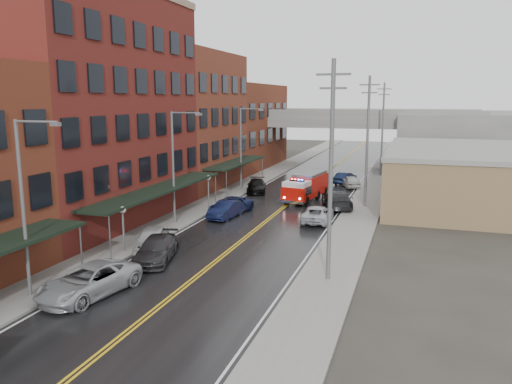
% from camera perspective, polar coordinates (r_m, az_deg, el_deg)
% --- Properties ---
extents(road, '(11.00, 160.00, 0.02)m').
position_cam_1_polar(road, '(43.97, 2.27, -2.49)').
color(road, black).
rests_on(road, ground).
extents(sidewalk_left, '(3.00, 160.00, 0.15)m').
position_cam_1_polar(sidewalk_left, '(46.40, -6.45, -1.77)').
color(sidewalk_left, slate).
rests_on(sidewalk_left, ground).
extents(sidewalk_right, '(3.00, 160.00, 0.15)m').
position_cam_1_polar(sidewalk_right, '(42.64, 11.78, -3.03)').
color(sidewalk_right, slate).
rests_on(sidewalk_right, ground).
extents(curb_left, '(0.30, 160.00, 0.15)m').
position_cam_1_polar(curb_left, '(45.76, -4.56, -1.91)').
color(curb_left, gray).
rests_on(curb_left, ground).
extents(curb_right, '(0.30, 160.00, 0.15)m').
position_cam_1_polar(curb_right, '(42.83, 9.58, -2.90)').
color(curb_right, gray).
rests_on(curb_right, ground).
extents(brick_building_b, '(9.00, 20.00, 18.00)m').
position_cam_1_polar(brick_building_b, '(42.29, -18.21, 8.78)').
color(brick_building_b, maroon).
rests_on(brick_building_b, ground).
extents(brick_building_c, '(9.00, 15.00, 15.00)m').
position_cam_1_polar(brick_building_c, '(57.44, -7.78, 8.04)').
color(brick_building_c, brown).
rests_on(brick_building_c, ground).
extents(brick_building_far, '(9.00, 20.00, 12.00)m').
position_cam_1_polar(brick_building_far, '(73.67, -1.83, 7.51)').
color(brick_building_far, '#632D1A').
rests_on(brick_building_far, ground).
extents(tan_building, '(14.00, 22.00, 5.00)m').
position_cam_1_polar(tan_building, '(52.01, 22.67, 1.53)').
color(tan_building, olive).
rests_on(tan_building, ground).
extents(right_far_block, '(18.00, 30.00, 8.00)m').
position_cam_1_polar(right_far_block, '(81.75, 22.51, 5.61)').
color(right_far_block, slate).
rests_on(right_far_block, ground).
extents(awning_1, '(2.60, 18.00, 3.09)m').
position_cam_1_polar(awning_1, '(39.78, -10.92, 0.31)').
color(awning_1, black).
rests_on(awning_1, ground).
extents(awning_2, '(2.60, 13.00, 3.09)m').
position_cam_1_polar(awning_2, '(55.57, -2.24, 3.38)').
color(awning_2, black).
rests_on(awning_2, ground).
extents(globe_lamp_1, '(0.44, 0.44, 3.12)m').
position_cam_1_polar(globe_lamp_1, '(33.48, -14.98, -2.97)').
color(globe_lamp_1, '#59595B').
rests_on(globe_lamp_1, ground).
extents(globe_lamp_2, '(0.44, 0.44, 3.12)m').
position_cam_1_polar(globe_lamp_2, '(45.62, -5.47, 0.90)').
color(globe_lamp_2, '#59595B').
rests_on(globe_lamp_2, ground).
extents(street_lamp_0, '(2.64, 0.22, 9.00)m').
position_cam_1_polar(street_lamp_0, '(26.81, -24.79, -0.64)').
color(street_lamp_0, '#59595B').
rests_on(street_lamp_0, ground).
extents(street_lamp_1, '(2.64, 0.22, 9.00)m').
position_cam_1_polar(street_lamp_1, '(39.89, -9.15, 3.59)').
color(street_lamp_1, '#59595B').
rests_on(street_lamp_1, ground).
extents(street_lamp_2, '(2.64, 0.22, 9.00)m').
position_cam_1_polar(street_lamp_2, '(54.55, -1.50, 5.57)').
color(street_lamp_2, '#59595B').
rests_on(street_lamp_2, ground).
extents(utility_pole_0, '(1.80, 0.24, 12.00)m').
position_cam_1_polar(utility_pole_0, '(26.86, 8.56, 2.67)').
color(utility_pole_0, '#59595B').
rests_on(utility_pole_0, ground).
extents(utility_pole_1, '(1.80, 0.24, 12.00)m').
position_cam_1_polar(utility_pole_1, '(46.61, 12.62, 5.85)').
color(utility_pole_1, '#59595B').
rests_on(utility_pole_1, ground).
extents(utility_pole_2, '(1.80, 0.24, 12.00)m').
position_cam_1_polar(utility_pole_2, '(66.51, 14.26, 7.12)').
color(utility_pole_2, '#59595B').
rests_on(utility_pole_2, ground).
extents(overpass, '(40.00, 10.00, 7.50)m').
position_cam_1_polar(overpass, '(74.27, 9.03, 7.40)').
color(overpass, slate).
rests_on(overpass, ground).
extents(fire_truck, '(3.73, 7.53, 2.66)m').
position_cam_1_polar(fire_truck, '(49.72, 5.70, 0.68)').
color(fire_truck, '#B91008').
rests_on(fire_truck, ground).
extents(parked_car_left_2, '(3.63, 6.09, 1.59)m').
position_cam_1_polar(parked_car_left_2, '(27.26, -18.54, -9.62)').
color(parked_car_left_2, '#9B9EA2').
rests_on(parked_car_left_2, ground).
extents(parked_car_left_3, '(3.29, 5.44, 1.48)m').
position_cam_1_polar(parked_car_left_3, '(31.85, -11.32, -6.44)').
color(parked_car_left_3, '#272729').
rests_on(parked_car_left_3, ground).
extents(parked_car_left_4, '(3.35, 5.10, 1.61)m').
position_cam_1_polar(parked_car_left_4, '(33.70, -11.79, -5.39)').
color(parked_car_left_4, '#BBBBBB').
rests_on(parked_car_left_4, ground).
extents(parked_car_left_5, '(1.97, 4.53, 1.45)m').
position_cam_1_polar(parked_car_left_5, '(42.33, -3.45, -2.02)').
color(parked_car_left_5, '#0E1434').
rests_on(parked_car_left_5, ground).
extents(parked_car_left_6, '(3.09, 5.42, 1.42)m').
position_cam_1_polar(parked_car_left_6, '(43.86, -2.93, -1.59)').
color(parked_car_left_6, '#131D48').
rests_on(parked_car_left_6, ground).
extents(parked_car_left_7, '(3.21, 5.20, 1.41)m').
position_cam_1_polar(parked_car_left_7, '(53.81, 0.06, 0.69)').
color(parked_car_left_7, black).
rests_on(parked_car_left_7, ground).
extents(parked_car_right_0, '(2.44, 4.95, 1.35)m').
position_cam_1_polar(parked_car_right_0, '(41.22, 7.05, -2.50)').
color(parked_car_right_0, '#B2B5BA').
rests_on(parked_car_right_0, ground).
extents(parked_car_right_1, '(3.87, 6.10, 1.65)m').
position_cam_1_polar(parked_car_right_1, '(46.58, 9.25, -0.85)').
color(parked_car_right_1, black).
rests_on(parked_car_right_1, ground).
extents(parked_car_right_2, '(2.92, 4.42, 1.40)m').
position_cam_1_polar(parked_car_right_2, '(57.73, 10.77, 1.18)').
color(parked_car_right_2, '#B9B9B9').
rests_on(parked_car_right_2, ground).
extents(parked_car_right_3, '(2.36, 4.41, 1.38)m').
position_cam_1_polar(parked_car_right_3, '(60.31, 10.15, 1.59)').
color(parked_car_right_3, black).
rests_on(parked_car_right_3, ground).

